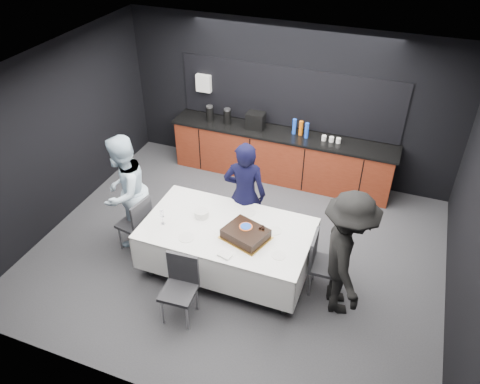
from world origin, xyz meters
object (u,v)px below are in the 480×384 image
(champagne_flute, at_px, (162,215))
(person_center, at_px, (245,195))
(cake_assembly, at_px, (246,234))
(plate_stack, at_px, (202,214))
(chair_right, at_px, (321,260))
(chair_near, at_px, (181,283))
(person_left, at_px, (124,192))
(person_right, at_px, (346,255))
(chair_left, at_px, (137,221))
(party_table, at_px, (227,235))

(champagne_flute, relative_size, person_center, 0.13)
(cake_assembly, height_order, plate_stack, cake_assembly)
(chair_right, bearing_deg, person_center, 155.25)
(champagne_flute, xyz_separation_m, chair_near, (0.61, -0.71, -0.40))
(person_center, relative_size, person_left, 0.96)
(plate_stack, xyz_separation_m, person_left, (-1.24, -0.01, 0.07))
(chair_right, xyz_separation_m, person_center, (-1.31, 0.61, 0.33))
(champagne_flute, height_order, person_right, person_right)
(chair_right, bearing_deg, chair_near, -146.29)
(plate_stack, xyz_separation_m, chair_near, (0.18, -1.05, -0.30))
(cake_assembly, distance_m, chair_left, 1.76)
(cake_assembly, relative_size, person_left, 0.39)
(cake_assembly, distance_m, person_center, 0.87)
(chair_near, bearing_deg, plate_stack, 99.57)
(cake_assembly, height_order, person_left, person_left)
(party_table, distance_m, person_center, 0.74)
(plate_stack, height_order, person_right, person_right)
(cake_assembly, xyz_separation_m, chair_left, (-1.73, 0.05, -0.32))
(cake_assembly, bearing_deg, chair_left, 178.49)
(plate_stack, bearing_deg, person_left, -179.33)
(chair_left, relative_size, person_left, 0.51)
(chair_near, bearing_deg, cake_assembly, 56.02)
(chair_right, relative_size, person_center, 0.53)
(chair_right, relative_size, person_right, 0.51)
(chair_right, relative_size, chair_near, 1.00)
(party_table, bearing_deg, chair_right, 4.26)
(plate_stack, relative_size, person_center, 0.12)
(champagne_flute, distance_m, person_left, 0.87)
(party_table, xyz_separation_m, champagne_flute, (-0.87, -0.23, 0.30))
(chair_near, distance_m, person_center, 1.70)
(chair_right, xyz_separation_m, person_right, (0.33, -0.20, 0.37))
(chair_right, height_order, chair_near, same)
(cake_assembly, relative_size, champagne_flute, 3.13)
(champagne_flute, relative_size, person_right, 0.12)
(champagne_flute, xyz_separation_m, person_right, (2.51, 0.14, -0.03))
(plate_stack, distance_m, chair_left, 1.04)
(party_table, bearing_deg, plate_stack, 166.33)
(chair_left, xyz_separation_m, person_left, (-0.26, 0.15, 0.37))
(person_center, bearing_deg, champagne_flute, 36.23)
(party_table, height_order, person_left, person_left)
(party_table, height_order, plate_stack, plate_stack)
(champagne_flute, height_order, person_center, person_center)
(champagne_flute, bearing_deg, plate_stack, 37.83)
(champagne_flute, height_order, chair_left, champagne_flute)
(champagne_flute, relative_size, chair_left, 0.24)
(plate_stack, bearing_deg, person_center, 54.34)
(cake_assembly, distance_m, person_right, 1.33)
(cake_assembly, xyz_separation_m, plate_stack, (-0.74, 0.21, -0.02))
(cake_assembly, bearing_deg, champagne_flute, -173.91)
(party_table, bearing_deg, champagne_flute, -164.95)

